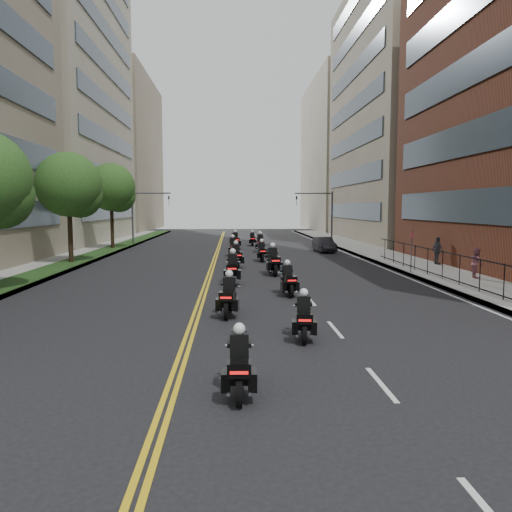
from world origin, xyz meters
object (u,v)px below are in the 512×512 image
(motorcycle_4, at_px, (233,270))
(motorcycle_11, at_px, (252,240))
(motorcycle_2, at_px, (229,298))
(motorcycle_8, at_px, (233,248))
(pedestrian_b, at_px, (477,263))
(motorcycle_5, at_px, (273,262))
(motorcycle_10, at_px, (235,241))
(motorcycle_7, at_px, (262,252))
(motorcycle_3, at_px, (288,281))
(parked_sedan, at_px, (324,245))
(pedestrian_c, at_px, (437,251))
(motorcycle_6, at_px, (236,257))
(motorcycle_9, at_px, (260,244))
(motorcycle_0, at_px, (239,367))
(motorcycle_1, at_px, (304,319))

(motorcycle_4, relative_size, motorcycle_11, 1.15)
(motorcycle_2, xyz_separation_m, motorcycle_4, (0.15, 7.61, 0.06))
(motorcycle_8, bearing_deg, pedestrian_b, -51.25)
(motorcycle_5, distance_m, motorcycle_10, 18.80)
(motorcycle_7, bearing_deg, pedestrian_b, -44.70)
(motorcycle_3, height_order, motorcycle_7, motorcycle_7)
(parked_sedan, bearing_deg, pedestrian_c, -67.64)
(motorcycle_3, bearing_deg, motorcycle_5, 85.64)
(motorcycle_5, height_order, motorcycle_7, motorcycle_5)
(motorcycle_6, relative_size, motorcycle_9, 0.96)
(motorcycle_7, relative_size, parked_sedan, 0.56)
(motorcycle_0, bearing_deg, motorcycle_6, 90.83)
(motorcycle_8, xyz_separation_m, pedestrian_c, (13.56, -7.74, 0.38))
(motorcycle_2, xyz_separation_m, parked_sedan, (8.25, 25.66, -0.01))
(motorcycle_1, height_order, pedestrian_b, pedestrian_b)
(motorcycle_9, bearing_deg, motorcycle_7, -91.24)
(motorcycle_6, relative_size, parked_sedan, 0.60)
(motorcycle_1, xyz_separation_m, motorcycle_3, (0.35, 7.45, 0.03))
(motorcycle_5, bearing_deg, motorcycle_11, 86.55)
(motorcycle_7, relative_size, pedestrian_b, 1.38)
(motorcycle_0, xyz_separation_m, motorcycle_4, (-0.12, 15.32, 0.12))
(motorcycle_1, distance_m, pedestrian_b, 15.90)
(motorcycle_4, bearing_deg, motorcycle_0, -87.51)
(motorcycle_4, distance_m, motorcycle_11, 25.50)
(motorcycle_9, height_order, pedestrian_b, motorcycle_9)
(motorcycle_5, xyz_separation_m, motorcycle_9, (0.09, 14.92, -0.02))
(motorcycle_6, bearing_deg, pedestrian_c, -8.33)
(motorcycle_3, xyz_separation_m, motorcycle_6, (-2.22, 10.63, 0.07))
(motorcycle_0, relative_size, motorcycle_11, 0.96)
(motorcycle_10, relative_size, parked_sedan, 0.61)
(motorcycle_0, distance_m, pedestrian_b, 20.51)
(motorcycle_1, bearing_deg, motorcycle_5, 95.23)
(motorcycle_5, relative_size, motorcycle_8, 1.08)
(motorcycle_4, bearing_deg, motorcycle_3, -52.58)
(parked_sedan, bearing_deg, motorcycle_10, 149.36)
(motorcycle_11, xyz_separation_m, parked_sedan, (6.04, -7.37, 0.03))
(motorcycle_6, distance_m, motorcycle_7, 3.95)
(motorcycle_6, height_order, motorcycle_8, motorcycle_6)
(motorcycle_5, distance_m, motorcycle_7, 7.29)
(motorcycle_6, height_order, motorcycle_11, motorcycle_6)
(motorcycle_7, bearing_deg, motorcycle_6, -120.81)
(motorcycle_0, xyz_separation_m, pedestrian_c, (13.48, 22.12, 0.48))
(motorcycle_2, height_order, motorcycle_3, motorcycle_2)
(motorcycle_4, xyz_separation_m, pedestrian_b, (13.14, 0.52, 0.23))
(motorcycle_3, distance_m, motorcycle_5, 6.81)
(motorcycle_1, bearing_deg, motorcycle_11, 96.31)
(motorcycle_4, xyz_separation_m, motorcycle_11, (2.05, 25.41, -0.09))
(motorcycle_11, bearing_deg, motorcycle_6, -96.75)
(motorcycle_3, relative_size, pedestrian_c, 1.17)
(motorcycle_1, xyz_separation_m, pedestrian_c, (11.48, 17.73, 0.47))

